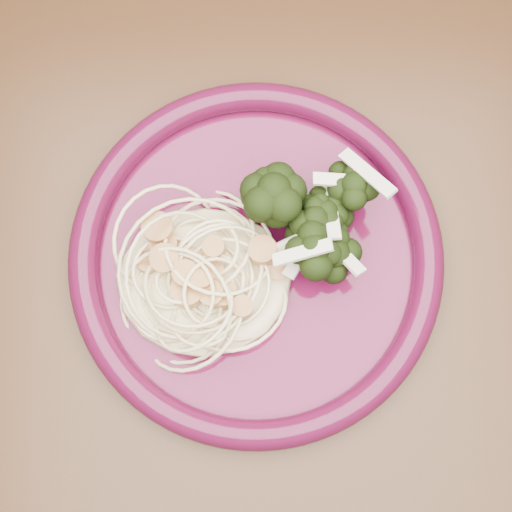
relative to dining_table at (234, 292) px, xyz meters
name	(u,v)px	position (x,y,z in m)	size (l,w,h in m)	color
dining_table	(234,292)	(0.00, 0.00, 0.00)	(1.20, 0.80, 0.75)	#472814
dinner_plate	(256,258)	(0.02, 0.01, 0.11)	(0.43, 0.43, 0.03)	#530B2C
spaghetti_pile	(203,279)	(-0.02, -0.01, 0.12)	(0.15, 0.13, 0.03)	#F9EBB2
scallop_cluster	(200,270)	(-0.02, -0.01, 0.16)	(0.14, 0.14, 0.05)	tan
broccoli_pile	(321,222)	(0.08, 0.04, 0.14)	(0.10, 0.17, 0.06)	black
onion_garnish	(325,211)	(0.08, 0.04, 0.17)	(0.07, 0.11, 0.06)	#F5EBCD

